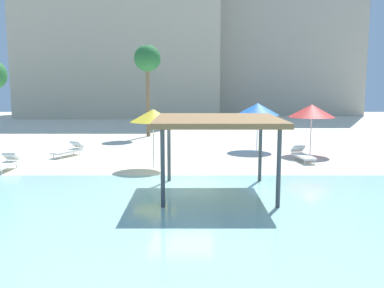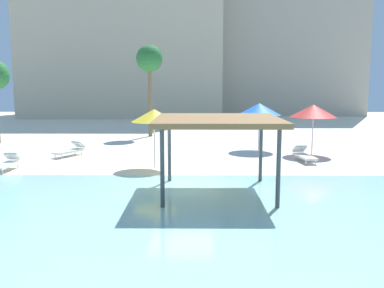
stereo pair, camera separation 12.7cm
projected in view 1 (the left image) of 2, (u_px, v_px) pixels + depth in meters
name	position (u px, v px, depth m)	size (l,w,h in m)	color
ground_plane	(182.00, 185.00, 16.39)	(80.00, 80.00, 0.00)	beige
lagoon_water	(177.00, 232.00, 11.19)	(44.00, 13.50, 0.04)	#99D1C6
shade_pavilion	(218.00, 122.00, 14.74)	(4.30, 4.30, 2.71)	#42474C
beach_umbrella_blue_0	(258.00, 109.00, 24.37)	(2.48, 2.48, 2.73)	silver
beach_umbrella_yellow_2	(154.00, 116.00, 19.31)	(2.09, 2.09, 2.71)	silver
beach_umbrella_red_3	(313.00, 111.00, 22.96)	(2.49, 2.49, 2.73)	silver
lounge_chair_0	(303.00, 155.00, 21.25)	(0.87, 1.96, 0.74)	white
lounge_chair_1	(70.00, 150.00, 22.71)	(1.45, 1.95, 0.74)	white
lounge_chair_2	(6.00, 163.00, 18.94)	(0.67, 1.92, 0.74)	white
palm_tree_0	(148.00, 61.00, 30.19)	(1.90, 1.90, 6.55)	brown
hotel_block_0	(123.00, 25.00, 49.48)	(22.11, 11.93, 21.07)	beige
hotel_block_1	(277.00, 27.00, 51.99)	(19.10, 8.97, 21.21)	#B2A893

